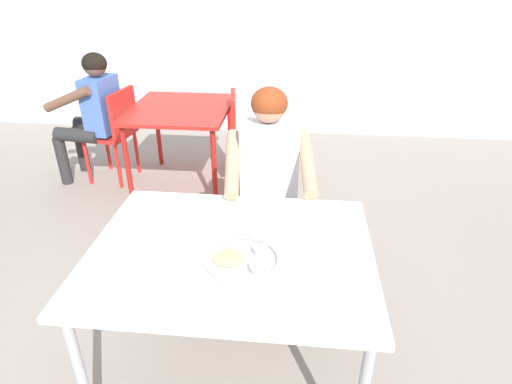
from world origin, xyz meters
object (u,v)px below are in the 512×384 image
at_px(thali_tray, 242,259).
at_px(table_background_red, 181,117).
at_px(chair_foreground, 268,198).
at_px(chair_red_left, 115,128).
at_px(chair_red_right, 246,136).
at_px(patron_background, 92,107).
at_px(table_foreground, 231,261).
at_px(diner_foreground, 269,177).

xyz_separation_m(thali_tray, table_background_red, (-0.82, 2.09, -0.10)).
bearing_deg(chair_foreground, thali_tray, -91.77).
bearing_deg(table_background_red, chair_red_left, 176.53).
relative_size(chair_foreground, chair_red_right, 0.93).
relative_size(chair_foreground, patron_background, 0.70).
bearing_deg(table_foreground, thali_tray, -53.36).
xyz_separation_m(diner_foreground, table_background_red, (-0.87, 1.28, -0.08)).
distance_m(chair_red_left, chair_red_right, 1.21).
height_order(table_background_red, chair_red_left, chair_red_left).
xyz_separation_m(chair_foreground, table_background_red, (-0.85, 1.07, 0.17)).
height_order(table_foreground, thali_tray, thali_tray).
xyz_separation_m(table_foreground, chair_foreground, (0.09, 0.94, -0.19)).
height_order(table_background_red, chair_red_right, chair_red_right).
xyz_separation_m(thali_tray, diner_foreground, (0.05, 0.80, -0.02)).
bearing_deg(chair_foreground, chair_red_left, 143.12).
relative_size(diner_foreground, chair_red_left, 1.44).
distance_m(table_background_red, chair_red_left, 0.64).
height_order(table_foreground, chair_red_right, chair_red_right).
bearing_deg(chair_red_right, chair_foreground, -75.26).
distance_m(table_foreground, chair_red_right, 1.99).
bearing_deg(table_foreground, table_background_red, 110.63).
bearing_deg(chair_foreground, patron_background, 146.63).
height_order(chair_foreground, diner_foreground, diner_foreground).
bearing_deg(table_foreground, chair_foreground, 84.36).
xyz_separation_m(table_foreground, chair_red_right, (-0.18, 1.97, -0.17)).
bearing_deg(chair_foreground, table_foreground, -95.64).
bearing_deg(diner_foreground, patron_background, 142.06).
bearing_deg(table_foreground, diner_foreground, 81.24).
height_order(table_foreground, table_background_red, table_foreground).
bearing_deg(patron_background, diner_foreground, -37.94).
height_order(thali_tray, diner_foreground, diner_foreground).
height_order(diner_foreground, chair_red_left, diner_foreground).
relative_size(table_background_red, chair_red_left, 1.11).
height_order(table_foreground, chair_foreground, chair_foreground).
bearing_deg(thali_tray, patron_background, 127.48).
xyz_separation_m(chair_red_left, patron_background, (-0.17, -0.03, 0.20)).
distance_m(thali_tray, diner_foreground, 0.81).
relative_size(thali_tray, chair_red_left, 0.36).
height_order(chair_red_left, patron_background, patron_background).
relative_size(table_foreground, chair_red_right, 1.39).
height_order(table_foreground, diner_foreground, diner_foreground).
distance_m(thali_tray, chair_red_left, 2.58).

